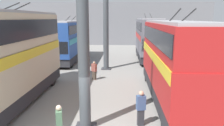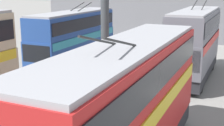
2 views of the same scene
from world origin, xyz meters
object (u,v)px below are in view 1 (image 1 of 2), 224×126
Objects in this scene: bus_left_far at (148,36)px; bus_right_far at (69,38)px; bus_right_near at (9,53)px; bus_left_near at (173,56)px; person_by_left_row at (141,107)px; oil_drum at (83,68)px; person_aisle_foreground at (59,124)px; person_aisle_midway at (94,70)px.

bus_left_far reaches higher than bus_right_far.
bus_left_far is at bearing -32.45° from bus_right_near.
bus_left_near is 4.50m from person_by_left_row.
person_by_left_row is 11.22m from oil_drum.
person_by_left_row is 1.04× the size of person_aisle_foreground.
bus_right_far reaches higher than person_aisle_midway.
bus_right_near is at bearing 180.00° from bus_right_far.
bus_left_far is 17.24m from person_by_left_row.
person_aisle_foreground is at bearing 31.84° from person_aisle_midway.
bus_right_far is at bearing 25.58° from oil_drum.
person_by_left_row is (-3.49, 2.14, -1.87)m from bus_left_near.
bus_right_far is at bearing 11.06° from person_by_left_row.
person_aisle_midway is (-8.08, -4.05, -1.89)m from bus_right_far.
oil_drum is (8.09, -2.70, -2.67)m from bus_right_near.
bus_right_far reaches higher than person_by_left_row.
bus_left_near is 1.21× the size of bus_left_far.
bus_left_far is 10.87× the size of oil_drum.
bus_left_far is 5.54× the size of person_aisle_foreground.
bus_right_near is 13.74m from bus_right_far.
bus_left_near is 9.56m from bus_right_near.
bus_left_near is 7.20× the size of person_aisle_midway.
oil_drum is (6.72, 6.75, -2.36)m from bus_left_near.
bus_right_far is 11.91× the size of oil_drum.
bus_right_near is 6.37× the size of person_by_left_row.
bus_left_near is 1.01× the size of bus_right_near.
bus_left_near is 7.84m from person_aisle_foreground.
person_aisle_foreground is (-18.72, 5.53, -2.00)m from bus_left_far.
person_by_left_row is at bearing -155.71° from oil_drum.
bus_right_near is 8.94m from oil_drum.
bus_right_far is 6.07× the size of person_aisle_foreground.
person_aisle_midway is (-9.21, 5.40, -2.07)m from bus_left_far.
person_by_left_row is 2.04× the size of oil_drum.
bus_left_far is 0.91× the size of bus_right_far.
person_aisle_foreground is (-5.22, 5.53, -1.91)m from bus_left_near.
bus_left_far is 19.62m from person_aisle_foreground.
bus_left_far is at bearing 58.31° from person_aisle_foreground.
bus_right_far is 17.55m from person_by_left_row.
person_by_left_row is (-2.12, -7.31, -2.18)m from bus_right_near.
bus_left_near is 13.50m from bus_left_far.
bus_left_near is at bearing -180.00° from bus_left_far.
person_aisle_foreground is at bearing -174.17° from oil_drum.
bus_left_far is at bearing 0.00° from bus_left_near.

